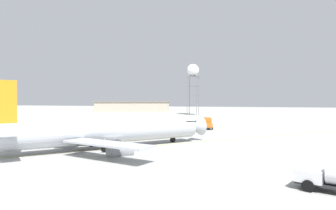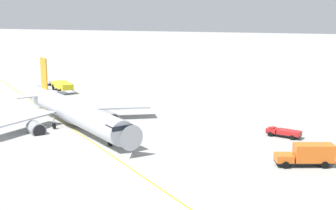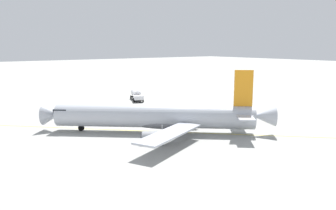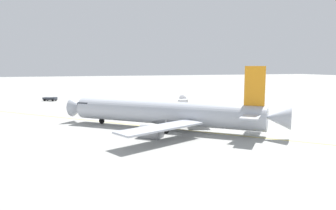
# 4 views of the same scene
# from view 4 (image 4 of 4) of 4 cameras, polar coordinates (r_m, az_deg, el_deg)

# --- Properties ---
(ground_plane) EXTENTS (600.00, 600.00, 0.00)m
(ground_plane) POSITION_cam_4_polar(r_m,az_deg,el_deg) (57.20, -0.17, -4.10)
(ground_plane) COLOR #9E9E99
(airliner_main) EXTENTS (33.67, 30.46, 11.83)m
(airliner_main) POSITION_cam_4_polar(r_m,az_deg,el_deg) (54.77, -0.19, -1.71)
(airliner_main) COLOR #B2B7C1
(airliner_main) RESTS_ON ground_plane
(baggage_truck_truck) EXTENTS (4.67, 3.84, 1.22)m
(baggage_truck_truck) POSITION_cam_4_polar(r_m,az_deg,el_deg) (106.85, -21.05, 1.11)
(baggage_truck_truck) COLOR #232326
(baggage_truck_truck) RESTS_ON ground_plane
(fuel_tanker_truck) EXTENTS (5.41, 8.83, 2.87)m
(fuel_tanker_truck) POSITION_cam_4_polar(r_m,az_deg,el_deg) (91.31, 2.76, 1.15)
(fuel_tanker_truck) COLOR #232326
(fuel_tanker_truck) RESTS_ON ground_plane
(taxiway_centreline) EXTENTS (118.14, 119.08, 0.01)m
(taxiway_centreline) POSITION_cam_4_polar(r_m,az_deg,el_deg) (56.20, -0.61, -4.30)
(taxiway_centreline) COLOR yellow
(taxiway_centreline) RESTS_ON ground_plane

